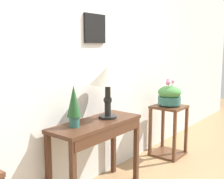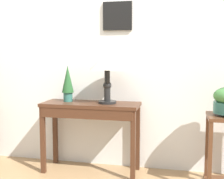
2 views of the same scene
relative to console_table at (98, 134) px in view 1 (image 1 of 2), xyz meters
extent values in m
cube|color=silver|center=(0.01, 0.30, 0.79)|extent=(9.00, 0.10, 2.80)
cube|color=black|center=(0.23, 0.24, 1.02)|extent=(0.31, 0.02, 0.29)
cube|color=#87A46F|center=(0.23, 0.23, 1.02)|extent=(0.25, 0.01, 0.24)
cube|color=#472819|center=(0.00, 0.02, 0.10)|extent=(1.00, 0.38, 0.03)
cube|color=#472819|center=(0.00, -0.15, 0.04)|extent=(0.94, 0.03, 0.10)
cube|color=#472819|center=(0.47, -0.13, -0.26)|extent=(0.05, 0.04, 0.70)
cube|color=#472819|center=(-0.47, 0.18, -0.26)|extent=(0.05, 0.04, 0.70)
cube|color=#472819|center=(0.47, 0.18, -0.26)|extent=(0.05, 0.04, 0.70)
cylinder|color=black|center=(0.18, 0.02, 0.13)|extent=(0.19, 0.19, 0.02)
cylinder|color=black|center=(0.18, 0.02, 0.23)|extent=(0.06, 0.06, 0.16)
sphere|color=black|center=(0.18, 0.02, 0.31)|extent=(0.09, 0.09, 0.09)
cylinder|color=black|center=(0.18, 0.02, 0.38)|extent=(0.06, 0.06, 0.16)
cone|color=beige|center=(0.18, 0.02, 0.55)|extent=(0.36, 0.36, 0.18)
cylinder|color=#2D665B|center=(-0.26, 0.05, 0.17)|extent=(0.10, 0.10, 0.10)
cone|color=#235128|center=(-0.26, 0.05, 0.36)|extent=(0.13, 0.13, 0.28)
cube|color=#56331E|center=(1.34, -0.07, 0.05)|extent=(0.40, 0.40, 0.03)
cube|color=#56331E|center=(1.34, -0.07, -0.59)|extent=(0.40, 0.40, 0.03)
cube|color=#56331E|center=(1.17, -0.24, -0.27)|extent=(0.04, 0.04, 0.61)
cube|color=#56331E|center=(1.52, -0.24, -0.27)|extent=(0.04, 0.04, 0.61)
cube|color=#56331E|center=(1.17, 0.11, -0.27)|extent=(0.04, 0.04, 0.61)
cube|color=#56331E|center=(1.52, 0.11, -0.27)|extent=(0.04, 0.04, 0.61)
cylinder|color=#2D665B|center=(1.34, -0.07, 0.08)|extent=(0.13, 0.13, 0.02)
cylinder|color=#2D665B|center=(1.34, -0.07, 0.14)|extent=(0.30, 0.30, 0.10)
ellipsoid|color=#478442|center=(1.34, -0.07, 0.24)|extent=(0.30, 0.30, 0.17)
cylinder|color=#478442|center=(1.34, -0.06, 0.28)|extent=(0.01, 0.03, 0.18)
sphere|color=pink|center=(1.34, -0.04, 0.37)|extent=(0.06, 0.06, 0.06)
cylinder|color=#478442|center=(1.33, -0.09, 0.29)|extent=(0.03, 0.06, 0.20)
sphere|color=pink|center=(1.32, -0.12, 0.39)|extent=(0.04, 0.04, 0.04)
cylinder|color=#478442|center=(1.35, -0.05, 0.29)|extent=(0.03, 0.05, 0.21)
sphere|color=pink|center=(1.37, -0.03, 0.40)|extent=(0.04, 0.04, 0.04)
camera|label=1|loc=(-1.98, -1.74, 0.84)|focal=45.43mm
camera|label=2|loc=(0.92, -2.97, 0.60)|focal=49.28mm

